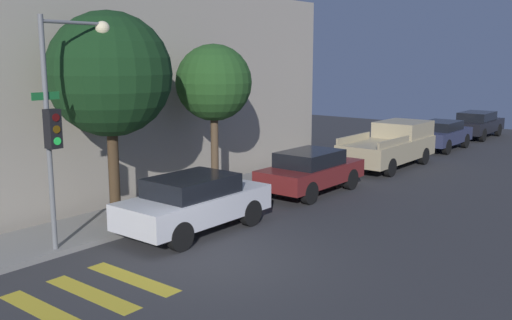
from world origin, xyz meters
name	(u,v)px	position (x,y,z in m)	size (l,w,h in m)	color
ground_plane	(218,263)	(0.00, 0.00, 0.00)	(60.00, 60.00, 0.00)	#333335
sidewalk	(101,225)	(0.00, 4.38, 0.07)	(26.00, 2.36, 0.14)	gray
building_row	(7,94)	(0.00, 8.96, 3.52)	(26.00, 6.00, 7.05)	#A89E8E
crosswalk	(69,302)	(-3.39, 0.80, 0.00)	(3.53, 2.60, 0.00)	gold
traffic_light_pole	(63,104)	(-1.61, 3.37, 3.58)	(2.19, 0.56, 5.61)	slate
sedan_near_corner	(194,202)	(1.36, 2.10, 0.83)	(4.38, 1.88, 1.55)	silver
sedan_middle	(311,170)	(7.06, 2.10, 0.80)	(4.30, 1.84, 1.49)	maroon
pickup_truck	(391,145)	(13.34, 2.10, 0.95)	(5.38, 2.10, 1.85)	tan
sedan_far_end	(441,134)	(19.12, 2.10, 0.79)	(4.22, 1.80, 1.46)	#2D3351
sedan_tail_of_row	(477,124)	(24.68, 2.10, 0.81)	(4.67, 1.82, 1.51)	black
tree_near_corner	(110,75)	(0.46, 4.32, 4.19)	(3.38, 3.38, 5.90)	#42301E
tree_midblock	(214,83)	(4.59, 4.32, 3.81)	(2.50, 2.50, 5.09)	brown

